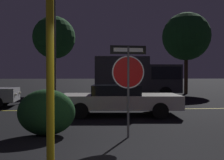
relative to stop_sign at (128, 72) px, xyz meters
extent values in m
cube|color=gold|center=(-0.02, 5.28, -1.67)|extent=(36.74, 0.12, 0.01)
cylinder|color=#4C4C51|center=(0.00, 0.00, -0.51)|extent=(0.06, 0.06, 2.33)
cylinder|color=white|center=(0.00, 0.00, 0.00)|extent=(0.84, 0.07, 0.84)
cylinder|color=#B71414|center=(0.00, 0.00, 0.00)|extent=(0.78, 0.07, 0.78)
cube|color=black|center=(0.00, 0.00, 0.57)|extent=(0.93, 0.09, 0.22)
cube|color=white|center=(0.00, 0.00, 0.57)|extent=(0.77, 0.09, 0.10)
cylinder|color=yellow|center=(-1.63, -2.00, 0.07)|extent=(0.13, 0.13, 3.49)
ellipsoid|color=#19421E|center=(-2.13, 0.38, -1.06)|extent=(1.51, 0.90, 1.23)
cylinder|color=black|center=(-5.64, 7.54, -1.37)|extent=(0.62, 0.26, 0.60)
sphere|color=#F4EFCC|center=(-4.81, 7.32, -1.01)|extent=(0.14, 0.14, 0.14)
sphere|color=#F4EFCC|center=(-4.70, 6.24, -1.01)|extent=(0.14, 0.14, 0.14)
cube|color=silver|center=(0.18, 3.69, -1.11)|extent=(4.87, 2.30, 0.53)
cube|color=black|center=(0.03, 3.70, -0.66)|extent=(2.01, 1.81, 0.38)
cylinder|color=black|center=(1.71, 4.51, -1.37)|extent=(0.61, 0.25, 0.60)
cylinder|color=black|center=(1.57, 2.65, -1.37)|extent=(0.61, 0.25, 0.60)
cylinder|color=black|center=(-1.22, 4.73, -1.37)|extent=(0.61, 0.25, 0.60)
cylinder|color=black|center=(-1.36, 2.87, -1.37)|extent=(0.61, 0.25, 0.60)
sphere|color=#F4EFCC|center=(2.61, 4.11, -1.08)|extent=(0.14, 0.14, 0.14)
sphere|color=#F4EFCC|center=(2.52, 2.91, -1.08)|extent=(0.14, 0.14, 0.14)
cube|color=#2D2D33|center=(4.12, 11.37, -0.29)|extent=(2.35, 2.27, 1.96)
cube|color=black|center=(4.12, 11.37, 0.10)|extent=(2.12, 2.31, 0.86)
cube|color=#2D2D33|center=(1.12, 11.46, -0.02)|extent=(3.80, 2.46, 2.51)
cylinder|color=black|center=(4.10, 12.50, -1.25)|extent=(0.85, 0.31, 0.84)
cylinder|color=black|center=(4.03, 10.25, -1.25)|extent=(0.85, 0.31, 0.84)
cylinder|color=black|center=(0.49, 12.61, -1.25)|extent=(0.85, 0.31, 0.84)
cylinder|color=black|center=(0.42, 10.36, -1.25)|extent=(0.85, 0.31, 0.84)
cylinder|color=#4C4C51|center=(-3.47, 10.81, 1.90)|extent=(0.16, 0.16, 7.15)
cylinder|color=#422D1E|center=(7.32, 15.12, 0.10)|extent=(0.32, 0.32, 3.54)
sphere|color=#19471E|center=(7.32, 15.12, 3.38)|extent=(4.19, 4.19, 4.19)
cylinder|color=#422D1E|center=(-4.17, 15.22, 0.10)|extent=(0.32, 0.32, 3.55)
sphere|color=#19471E|center=(-4.17, 15.22, 3.16)|extent=(3.58, 3.58, 3.58)
camera|label=1|loc=(-0.91, -6.32, -0.09)|focal=40.00mm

